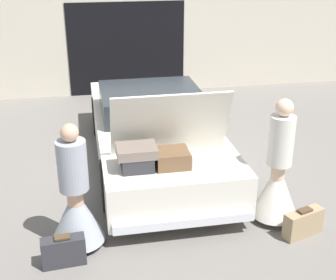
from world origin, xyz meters
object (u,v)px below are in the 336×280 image
(suitcase_beside_left_person, at_px, (64,251))
(person_left, at_px, (76,205))
(person_right, at_px, (277,179))
(car, at_px, (153,131))
(suitcase_beside_right_person, at_px, (303,223))

(suitcase_beside_left_person, bearing_deg, person_left, 65.03)
(person_left, relative_size, suitcase_beside_left_person, 3.12)
(person_left, bearing_deg, person_right, 88.38)
(car, bearing_deg, suitcase_beside_right_person, -58.92)
(car, bearing_deg, person_right, -58.08)
(person_left, distance_m, person_right, 2.62)
(person_right, height_order, suitcase_beside_left_person, person_right)
(suitcase_beside_right_person, bearing_deg, person_left, 173.07)
(suitcase_beside_left_person, distance_m, suitcase_beside_right_person, 3.01)
(person_left, relative_size, person_right, 0.94)
(person_right, bearing_deg, suitcase_beside_right_person, -139.79)
(car, distance_m, person_left, 2.55)
(car, xyz_separation_m, suitcase_beside_right_person, (1.53, -2.53, -0.38))
(suitcase_beside_left_person, relative_size, suitcase_beside_right_person, 0.90)
(car, distance_m, person_right, 2.48)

